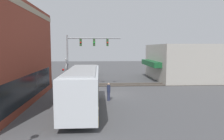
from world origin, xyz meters
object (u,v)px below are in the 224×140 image
at_px(city_bus, 83,88).
at_px(crossing_signal, 67,70).
at_px(parked_car_black, 92,71).
at_px(parked_car_red, 91,76).
at_px(pedestrian_near_bus, 109,92).

bearing_deg(city_bus, crossing_signal, 15.08).
bearing_deg(parked_car_black, parked_car_red, 180.00).
height_order(crossing_signal, parked_car_red, crossing_signal).
distance_m(city_bus, parked_car_black, 23.92).
height_order(city_bus, pedestrian_near_bus, city_bus).
bearing_deg(crossing_signal, city_bus, -164.92).
height_order(crossing_signal, parked_car_black, crossing_signal).
bearing_deg(city_bus, parked_car_black, -0.00).
relative_size(parked_car_red, parked_car_black, 1.04).
bearing_deg(crossing_signal, parked_car_red, -23.66).
bearing_deg(parked_car_black, pedestrian_near_bus, -173.87).
height_order(parked_car_red, pedestrian_near_bus, pedestrian_near_bus).
xyz_separation_m(parked_car_red, parked_car_black, (7.06, 0.00, 0.04)).
bearing_deg(pedestrian_near_bus, city_bus, 143.73).
height_order(parked_car_red, parked_car_black, parked_car_black).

